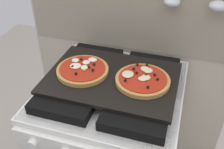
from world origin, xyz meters
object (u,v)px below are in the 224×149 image
(pizza_left, at_px, (83,69))
(pizza_right, at_px, (143,79))
(baking_tray, at_px, (112,78))
(stove, at_px, (112,149))

(pizza_left, xyz_separation_m, pizza_right, (0.26, 0.01, 0.00))
(baking_tray, xyz_separation_m, pizza_right, (0.13, 0.00, 0.02))
(stove, bearing_deg, pizza_right, 2.52)
(pizza_left, bearing_deg, pizza_right, 1.80)
(stove, distance_m, baking_tray, 0.46)
(pizza_left, bearing_deg, baking_tray, 1.82)
(pizza_right, bearing_deg, stove, -177.48)
(baking_tray, xyz_separation_m, pizza_left, (-0.13, -0.00, 0.02))
(baking_tray, relative_size, pizza_left, 2.45)
(stove, relative_size, pizza_right, 4.08)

